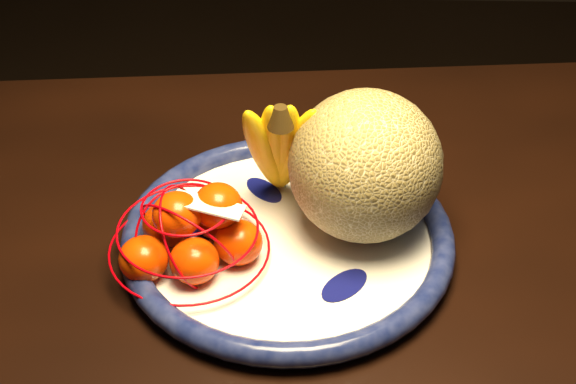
{
  "coord_description": "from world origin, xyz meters",
  "views": [
    {
      "loc": [
        -0.06,
        -0.52,
        1.35
      ],
      "look_at": [
        -0.08,
        0.19,
        0.79
      ],
      "focal_mm": 55.0,
      "sensor_mm": 36.0,
      "label": 1
    }
  ],
  "objects_px": {
    "cantaloupe": "(365,166)",
    "mandarin_bag": "(192,233)",
    "banana_bunch": "(280,144)",
    "dining_table": "(322,341)",
    "fruit_bowl": "(288,239)"
  },
  "relations": [
    {
      "from": "dining_table",
      "to": "mandarin_bag",
      "type": "bearing_deg",
      "value": 161.39
    },
    {
      "from": "banana_bunch",
      "to": "mandarin_bag",
      "type": "xyz_separation_m",
      "value": [
        -0.09,
        -0.09,
        -0.05
      ]
    },
    {
      "from": "cantaloupe",
      "to": "mandarin_bag",
      "type": "height_order",
      "value": "cantaloupe"
    },
    {
      "from": "mandarin_bag",
      "to": "dining_table",
      "type": "bearing_deg",
      "value": -13.4
    },
    {
      "from": "dining_table",
      "to": "cantaloupe",
      "type": "relative_size",
      "value": 9.48
    },
    {
      "from": "cantaloupe",
      "to": "fruit_bowl",
      "type": "bearing_deg",
      "value": -161.91
    },
    {
      "from": "dining_table",
      "to": "fruit_bowl",
      "type": "bearing_deg",
      "value": 117.03
    },
    {
      "from": "dining_table",
      "to": "banana_bunch",
      "type": "relative_size",
      "value": 9.6
    },
    {
      "from": "dining_table",
      "to": "mandarin_bag",
      "type": "height_order",
      "value": "mandarin_bag"
    },
    {
      "from": "banana_bunch",
      "to": "mandarin_bag",
      "type": "distance_m",
      "value": 0.13
    },
    {
      "from": "cantaloupe",
      "to": "dining_table",
      "type": "bearing_deg",
      "value": -115.22
    },
    {
      "from": "banana_bunch",
      "to": "mandarin_bag",
      "type": "relative_size",
      "value": 0.83
    },
    {
      "from": "cantaloupe",
      "to": "banana_bunch",
      "type": "relative_size",
      "value": 1.01
    },
    {
      "from": "fruit_bowl",
      "to": "banana_bunch",
      "type": "relative_size",
      "value": 2.24
    },
    {
      "from": "banana_bunch",
      "to": "mandarin_bag",
      "type": "bearing_deg",
      "value": -137.0
    }
  ]
}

